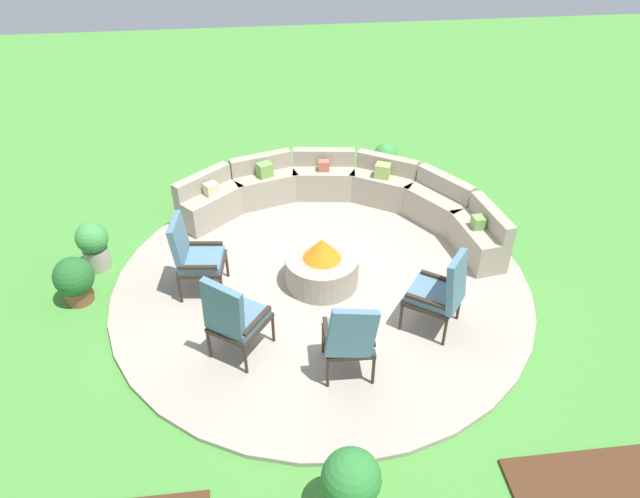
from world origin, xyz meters
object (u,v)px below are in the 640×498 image
(lounge_chair_front_right, at_px, (234,317))
(curved_stone_bench, at_px, (347,197))
(potted_plant_0, at_px, (74,279))
(potted_plant_3, at_px, (351,484))
(potted_plant_2, at_px, (93,244))
(lounge_chair_back_left, at_px, (350,337))
(lounge_chair_back_right, at_px, (441,291))
(fire_pit, at_px, (322,266))
(lounge_chair_front_left, at_px, (194,255))
(potted_plant_1, at_px, (385,159))

(lounge_chair_front_right, bearing_deg, curved_stone_bench, 94.14)
(potted_plant_0, xyz_separation_m, potted_plant_3, (2.96, -3.23, 0.10))
(potted_plant_0, bearing_deg, curved_stone_bench, 22.46)
(potted_plant_2, relative_size, potted_plant_3, 0.89)
(curved_stone_bench, height_order, lounge_chair_front_right, lounge_chair_front_right)
(lounge_chair_back_left, height_order, lounge_chair_back_right, lounge_chair_back_right)
(fire_pit, xyz_separation_m, lounge_chair_front_left, (-1.59, 0.05, 0.29))
(fire_pit, xyz_separation_m, potted_plant_3, (-0.13, -3.16, 0.12))
(potted_plant_1, relative_size, potted_plant_3, 0.79)
(lounge_chair_front_right, distance_m, potted_plant_3, 2.22)
(lounge_chair_front_right, xyz_separation_m, potted_plant_0, (-1.99, 1.24, -0.29))
(lounge_chair_front_left, xyz_separation_m, potted_plant_1, (2.99, 2.68, -0.26))
(lounge_chair_front_right, bearing_deg, fire_pit, 82.08)
(lounge_chair_back_right, bearing_deg, potted_plant_2, 103.27)
(lounge_chair_back_left, bearing_deg, lounge_chair_front_right, 162.32)
(curved_stone_bench, bearing_deg, potted_plant_3, -98.37)
(potted_plant_3, bearing_deg, lounge_chair_back_right, 57.45)
(curved_stone_bench, relative_size, potted_plant_1, 7.11)
(lounge_chair_front_right, height_order, potted_plant_2, lounge_chair_front_right)
(potted_plant_1, bearing_deg, fire_pit, -117.04)
(curved_stone_bench, distance_m, potted_plant_0, 3.96)
(lounge_chair_back_left, xyz_separation_m, potted_plant_3, (-0.23, -1.57, -0.16))
(fire_pit, xyz_separation_m, potted_plant_0, (-3.09, 0.07, 0.02))
(lounge_chair_front_right, height_order, lounge_chair_back_right, lounge_chair_front_right)
(fire_pit, distance_m, potted_plant_1, 3.07)
(lounge_chair_front_left, bearing_deg, curved_stone_bench, 131.80)
(lounge_chair_front_right, distance_m, lounge_chair_back_right, 2.36)
(fire_pit, distance_m, lounge_chair_front_right, 1.63)
(potted_plant_1, bearing_deg, lounge_chair_back_left, -106.67)
(curved_stone_bench, relative_size, potted_plant_3, 5.64)
(lounge_chair_front_right, bearing_deg, lounge_chair_back_left, 16.06)
(potted_plant_0, height_order, potted_plant_2, potted_plant_2)
(lounge_chair_back_left, height_order, potted_plant_2, lounge_chair_back_left)
(lounge_chair_back_right, xyz_separation_m, potted_plant_1, (0.14, 3.72, -0.26))
(potted_plant_3, bearing_deg, fire_pit, 87.63)
(curved_stone_bench, xyz_separation_m, lounge_chair_front_left, (-2.16, -1.53, 0.25))
(lounge_chair_back_left, relative_size, potted_plant_3, 1.34)
(lounge_chair_front_right, xyz_separation_m, lounge_chair_back_left, (1.20, -0.42, -0.03))
(lounge_chair_back_left, relative_size, potted_plant_1, 1.69)
(curved_stone_bench, bearing_deg, lounge_chair_back_right, -74.98)
(lounge_chair_back_left, distance_m, lounge_chair_back_right, 1.30)
(lounge_chair_back_left, bearing_deg, lounge_chair_front_left, 137.58)
(lounge_chair_back_right, xyz_separation_m, potted_plant_3, (-1.39, -2.17, -0.16))
(lounge_chair_front_right, xyz_separation_m, lounge_chair_back_right, (2.35, 0.18, -0.02))
(lounge_chair_front_left, relative_size, potted_plant_2, 1.50)
(lounge_chair_front_right, relative_size, potted_plant_1, 1.85)
(lounge_chair_back_left, height_order, potted_plant_1, lounge_chair_back_left)
(lounge_chair_back_right, relative_size, potted_plant_0, 1.69)
(fire_pit, xyz_separation_m, lounge_chair_back_left, (0.10, -1.59, 0.29))
(potted_plant_0, xyz_separation_m, potted_plant_2, (0.11, 0.68, 0.04))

